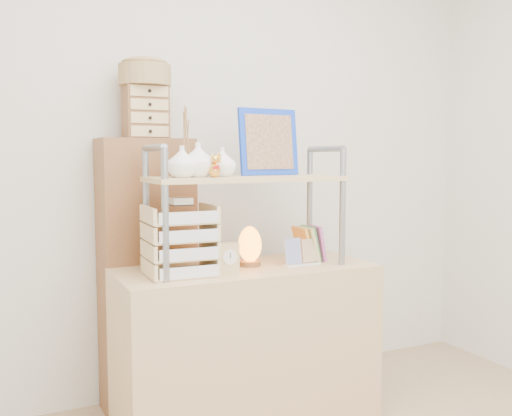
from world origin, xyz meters
The scene contains 10 objects.
room_shell centered at (0.00, 0.39, 1.69)m, with size 3.42×3.41×2.61m.
desk centered at (0.00, 1.20, 0.38)m, with size 1.20×0.50×0.75m, color tan.
cabinet centered at (-0.37, 1.57, 0.68)m, with size 0.45×0.24×1.35m, color brown.
hutch centered at (-0.05, 1.21, 1.18)m, with size 0.90×0.34×0.74m.
letter_tray centered at (-0.33, 1.16, 0.88)m, with size 0.28×0.27×0.34m.
salt_lamp centered at (0.03, 1.22, 0.85)m, with size 0.12×0.12×0.19m.
desk_clock centered at (-0.12, 1.12, 0.82)m, with size 0.09×0.04×0.13m.
postcard_stand centered at (0.26, 1.13, 0.79)m, with size 0.18×0.05×0.13m.
drawer_chest centered at (-0.37, 1.55, 1.48)m, with size 0.20×0.16×0.25m.
woven_basket centered at (-0.37, 1.55, 1.65)m, with size 0.25×0.25×0.10m, color olive.
Camera 1 is at (-1.09, -1.18, 1.27)m, focal length 40.00 mm.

